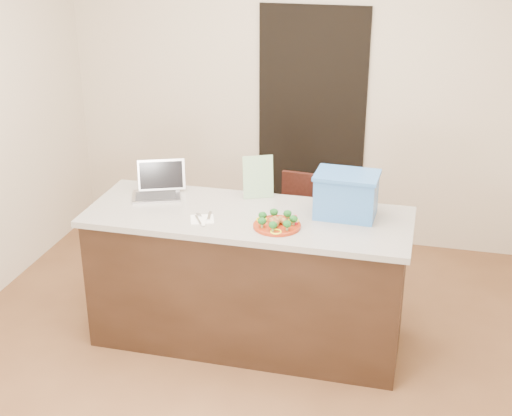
% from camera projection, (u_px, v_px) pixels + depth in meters
% --- Properties ---
extents(ground, '(4.00, 4.00, 0.00)m').
position_uv_depth(ground, '(239.00, 358.00, 4.64)').
color(ground, brown).
rests_on(ground, ground).
extents(room_shell, '(4.00, 4.00, 4.00)m').
position_uv_depth(room_shell, '(236.00, 117.00, 4.00)').
color(room_shell, white).
rests_on(room_shell, ground).
extents(doorway, '(0.90, 0.02, 2.00)m').
position_uv_depth(doorway, '(311.00, 127.00, 5.99)').
color(doorway, black).
rests_on(doorway, ground).
extents(island, '(2.06, 0.76, 0.92)m').
position_uv_depth(island, '(248.00, 278.00, 4.68)').
color(island, black).
rests_on(island, ground).
extents(plate, '(0.29, 0.29, 0.02)m').
position_uv_depth(plate, '(277.00, 225.00, 4.31)').
color(plate, maroon).
rests_on(plate, island).
extents(meatballs, '(0.12, 0.12, 0.04)m').
position_uv_depth(meatballs, '(276.00, 221.00, 4.31)').
color(meatballs, brown).
rests_on(meatballs, plate).
extents(broccoli, '(0.24, 0.24, 0.04)m').
position_uv_depth(broccoli, '(277.00, 218.00, 4.30)').
color(broccoli, '#114317').
rests_on(broccoli, plate).
extents(pepper_rings, '(0.26, 0.25, 0.01)m').
position_uv_depth(pepper_rings, '(277.00, 224.00, 4.31)').
color(pepper_rings, yellow).
rests_on(pepper_rings, plate).
extents(napkin, '(0.18, 0.18, 0.01)m').
position_uv_depth(napkin, '(202.00, 219.00, 4.42)').
color(napkin, white).
rests_on(napkin, island).
extents(fork, '(0.08, 0.16, 0.00)m').
position_uv_depth(fork, '(200.00, 217.00, 4.43)').
color(fork, '#AEAFB3').
rests_on(fork, napkin).
extents(knife, '(0.04, 0.22, 0.01)m').
position_uv_depth(knife, '(206.00, 220.00, 4.39)').
color(knife, white).
rests_on(knife, napkin).
extents(yogurt_bottle, '(0.03, 0.03, 0.07)m').
position_uv_depth(yogurt_bottle, '(295.00, 222.00, 4.32)').
color(yogurt_bottle, beige).
rests_on(yogurt_bottle, island).
extents(laptop, '(0.37, 0.35, 0.22)m').
position_uv_depth(laptop, '(159.00, 186.00, 4.78)').
color(laptop, '#ADACB1').
rests_on(laptop, island).
extents(leaflet, '(0.20, 0.12, 0.29)m').
position_uv_depth(leaflet, '(258.00, 177.00, 4.70)').
color(leaflet, silver).
rests_on(leaflet, island).
extents(blue_box, '(0.40, 0.29, 0.28)m').
position_uv_depth(blue_box, '(346.00, 195.00, 4.42)').
color(blue_box, '#3168B3').
rests_on(blue_box, island).
extents(chair, '(0.41, 0.41, 0.86)m').
position_uv_depth(chair, '(303.00, 223.00, 5.42)').
color(chair, '#381611').
rests_on(chair, ground).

